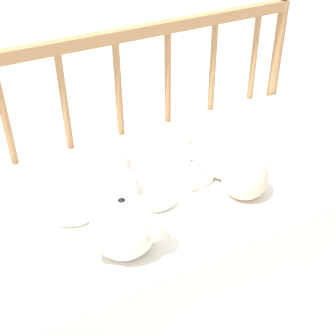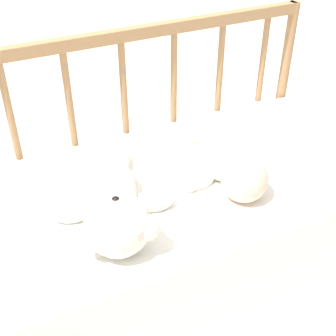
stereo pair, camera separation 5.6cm
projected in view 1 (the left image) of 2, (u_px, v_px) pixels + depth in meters
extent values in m
plane|color=silver|center=(168.00, 286.00, 1.55)|extent=(12.00, 12.00, 0.00)
cube|color=white|center=(168.00, 240.00, 1.43)|extent=(1.28, 0.59, 0.42)
cylinder|color=#997047|center=(270.00, 101.00, 1.80)|extent=(0.04, 0.04, 0.77)
cube|color=#997047|center=(115.00, 36.00, 1.34)|extent=(1.25, 0.03, 0.04)
cylinder|color=#997047|center=(5.00, 118.00, 1.31)|extent=(0.02, 0.02, 0.31)
cylinder|color=#997047|center=(65.00, 104.00, 1.37)|extent=(0.02, 0.02, 0.31)
cylinder|color=#997047|center=(119.00, 91.00, 1.44)|extent=(0.02, 0.02, 0.31)
cylinder|color=#997047|center=(168.00, 79.00, 1.51)|extent=(0.02, 0.02, 0.31)
cylinder|color=#997047|center=(213.00, 69.00, 1.58)|extent=(0.02, 0.02, 0.31)
cylinder|color=#997047|center=(254.00, 59.00, 1.64)|extent=(0.02, 0.02, 0.31)
cube|color=white|center=(155.00, 189.00, 1.29)|extent=(0.82, 0.55, 0.01)
ellipsoid|color=silver|center=(112.00, 188.00, 1.21)|extent=(0.19, 0.26, 0.10)
sphere|color=silver|center=(123.00, 226.00, 1.06)|extent=(0.16, 0.16, 0.16)
sphere|color=tan|center=(122.00, 212.00, 1.03)|extent=(0.07, 0.07, 0.07)
sphere|color=black|center=(122.00, 203.00, 1.02)|extent=(0.02, 0.02, 0.02)
sphere|color=silver|center=(153.00, 228.00, 1.05)|extent=(0.06, 0.06, 0.06)
sphere|color=silver|center=(98.00, 238.00, 1.02)|extent=(0.06, 0.06, 0.06)
ellipsoid|color=silver|center=(156.00, 201.00, 1.20)|extent=(0.12, 0.08, 0.06)
ellipsoid|color=silver|center=(74.00, 215.00, 1.16)|extent=(0.12, 0.08, 0.06)
ellipsoid|color=silver|center=(116.00, 160.00, 1.35)|extent=(0.09, 0.13, 0.06)
ellipsoid|color=silver|center=(91.00, 164.00, 1.34)|extent=(0.09, 0.13, 0.06)
ellipsoid|color=#EAEACC|center=(214.00, 159.00, 1.34)|extent=(0.12, 0.19, 0.08)
sphere|color=beige|center=(245.00, 177.00, 1.23)|extent=(0.13, 0.13, 0.13)
ellipsoid|color=#EAEACC|center=(246.00, 164.00, 1.36)|extent=(0.10, 0.04, 0.04)
ellipsoid|color=#EAEACC|center=(199.00, 182.00, 1.29)|extent=(0.10, 0.04, 0.04)
sphere|color=beige|center=(255.00, 162.00, 1.37)|extent=(0.03, 0.03, 0.03)
sphere|color=beige|center=(191.00, 186.00, 1.27)|extent=(0.03, 0.03, 0.03)
ellipsoid|color=beige|center=(202.00, 145.00, 1.43)|extent=(0.05, 0.10, 0.04)
ellipsoid|color=beige|center=(187.00, 150.00, 1.41)|extent=(0.05, 0.10, 0.04)
sphere|color=beige|center=(193.00, 139.00, 1.47)|extent=(0.04, 0.04, 0.04)
sphere|color=beige|center=(179.00, 143.00, 1.45)|extent=(0.04, 0.04, 0.04)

